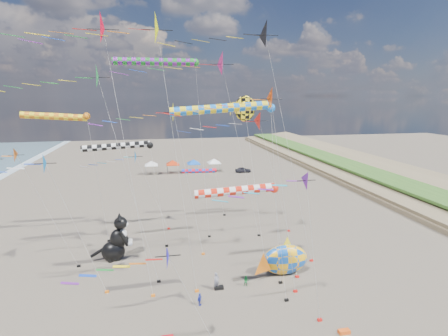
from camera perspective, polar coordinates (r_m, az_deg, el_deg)
delta_kite_0 at (r=26.05m, az=9.16°, el=-2.92°), size 9.09×1.63×12.96m
delta_kite_1 at (r=30.73m, az=-20.95°, el=20.49°), size 13.56×2.79×24.95m
delta_kite_2 at (r=37.78m, az=-9.29°, el=8.62°), size 10.83×2.26×17.73m
delta_kite_3 at (r=33.37m, az=-27.67°, el=0.23°), size 10.90×1.95×13.70m
delta_kite_4 at (r=36.11m, az=8.49°, el=20.69°), size 14.38×3.00×25.66m
delta_kite_5 at (r=42.71m, az=-0.16°, el=16.34°), size 16.02×3.13×23.48m
delta_kite_6 at (r=23.52m, az=-11.86°, el=-14.01°), size 9.60×1.77×9.36m
delta_kite_7 at (r=47.35m, az=-14.50°, el=1.45°), size 10.08×2.04×11.44m
delta_kite_8 at (r=29.10m, az=4.06°, el=10.63°), size 11.69×2.05×19.07m
delta_kite_9 at (r=32.93m, az=-21.78°, el=13.37°), size 13.14×2.38×21.12m
delta_kite_10 at (r=44.46m, az=5.39°, el=7.34°), size 13.99×2.69×16.49m
delta_kite_11 at (r=40.20m, az=-30.82°, el=1.40°), size 9.28×1.67×13.40m
delta_kite_12 at (r=30.40m, az=-11.92°, el=21.15°), size 12.59×2.84×24.99m
windsock_0 at (r=42.89m, az=-10.61°, el=16.59°), size 11.14×0.92×22.55m
windsock_1 at (r=45.22m, az=-25.41°, el=7.53°), size 8.75×0.83×16.30m
windsock_2 at (r=41.37m, az=-16.64°, el=3.36°), size 9.19×0.77×13.02m
windsock_3 at (r=30.48m, az=0.38°, el=9.59°), size 10.56×0.79×17.56m
windsock_4 at (r=28.69m, az=2.58°, el=-3.78°), size 8.38×0.75×10.99m
windsock_5 at (r=52.23m, az=-3.82°, el=-0.52°), size 6.60×0.66×7.59m
angelfish_kite at (r=36.54m, az=3.14°, el=9.45°), size 3.74×3.02×18.26m
cat_inflatable at (r=41.82m, az=-17.37°, el=-10.70°), size 4.05×2.19×5.33m
fish_inflatable at (r=37.86m, az=9.82°, el=-14.48°), size 6.54×3.43×4.10m
person_adult at (r=35.09m, az=-1.25°, el=-17.96°), size 0.74×0.67×1.71m
child_green at (r=35.77m, az=3.64°, el=-17.93°), size 0.60×0.52×1.09m
child_blue at (r=33.02m, az=-4.00°, el=-20.60°), size 0.65×0.71×1.17m
kite_bag_1 at (r=31.55m, az=19.01°, el=-23.94°), size 0.90×0.44×0.30m
kite_bag_2 at (r=35.44m, az=-0.85°, el=-18.95°), size 0.90×0.44×0.30m
tent_row at (r=83.92m, az=-6.68°, el=1.25°), size 19.20×4.20×3.80m
parked_car at (r=84.81m, az=3.14°, el=-0.30°), size 3.88×1.70×1.30m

